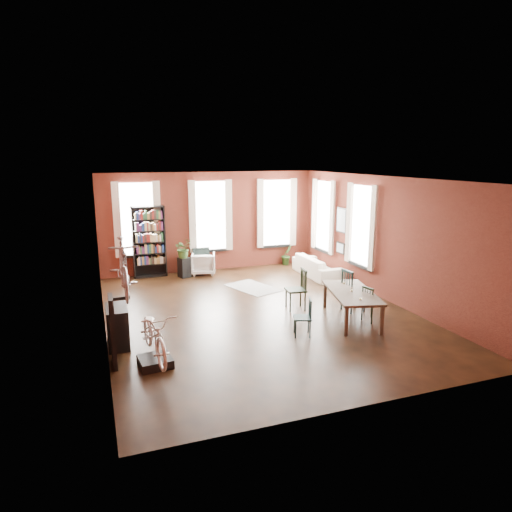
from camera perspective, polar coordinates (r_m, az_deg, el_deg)
name	(u,v)px	position (r m, az deg, el deg)	size (l,w,h in m)	color
room	(259,221)	(11.22, 0.34, 4.42)	(9.00, 9.04, 3.22)	black
dining_table	(351,306)	(10.73, 11.80, -6.08)	(0.91, 2.01, 0.68)	#4D3D2E
dining_chair_a	(302,318)	(9.65, 5.81, -7.66)	(0.37, 0.37, 0.80)	#1A3A3A
dining_chair_b	(296,290)	(11.20, 4.99, -4.21)	(0.46, 0.46, 1.00)	black
dining_chair_c	(372,304)	(10.76, 14.31, -5.79)	(0.38, 0.38, 0.82)	black
dining_chair_d	(353,290)	(11.31, 12.08, -4.20)	(0.48, 0.48, 1.03)	#173332
bookshelf	(149,242)	(14.44, -13.22, 1.74)	(1.00, 0.32, 2.20)	black
white_armchair	(203,263)	(14.59, -6.60, -0.81)	(0.73, 0.68, 0.75)	silver
cream_sofa	(318,263)	(14.41, 7.71, -0.88)	(2.08, 0.61, 0.81)	beige
striped_rug	(253,288)	(13.08, -0.38, -3.97)	(0.98, 1.56, 0.01)	black
bike_trainer	(155,362)	(8.60, -12.49, -12.76)	(0.56, 0.56, 0.16)	black
bike_wall_rack	(113,332)	(8.58, -17.48, -9.01)	(0.16, 0.60, 1.30)	black
console_table	(118,327)	(9.51, -16.92, -8.44)	(0.40, 0.80, 0.80)	black
plant_stand	(184,267)	(14.31, -8.96, -1.41)	(0.31, 0.31, 0.62)	black
plant_by_sofa	(287,260)	(15.83, 3.84, -0.54)	(0.37, 0.68, 0.30)	#2B5120
plant_small	(354,293)	(12.60, 12.19, -4.57)	(0.22, 0.41, 0.15)	#335A24
bicycle_floor	(153,312)	(8.26, -12.70, -6.85)	(0.60, 0.90, 1.71)	white
bicycle_hung	(122,249)	(8.18, -16.41, 0.85)	(0.47, 1.00, 1.66)	#A5A8AD
plant_on_stand	(183,250)	(14.14, -9.07, 0.71)	(0.55, 0.61, 0.47)	#2C4F1F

